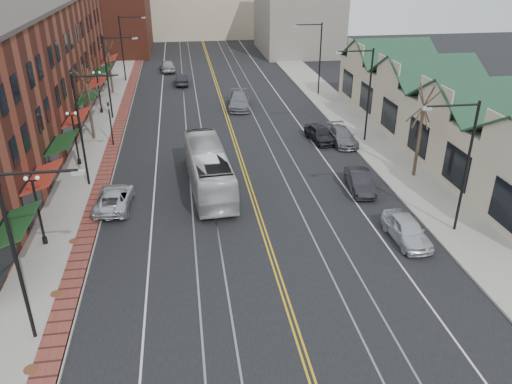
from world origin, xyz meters
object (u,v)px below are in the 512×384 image
object	(u,v)px
parked_suv	(114,198)
parked_car_d	(320,134)
transit_bus	(208,169)
parked_car_c	(342,136)
parked_car_a	(407,230)
parked_car_b	(360,182)

from	to	relation	value
parked_suv	parked_car_d	bearing A→B (deg)	-145.12
transit_bus	parked_suv	bearing A→B (deg)	14.40
parked_car_c	parked_car_d	distance (m)	1.98
parked_car_a	parked_car_c	distance (m)	16.40
transit_bus	parked_car_b	size ratio (longest dim) A/B	2.56
transit_bus	parked_car_a	size ratio (longest dim) A/B	2.53
parked_car_a	transit_bus	bearing A→B (deg)	138.94
parked_car_d	parked_car_b	bearing A→B (deg)	-96.68
transit_bus	parked_car_a	xyz separation A→B (m)	(11.00, -8.98, -0.77)
parked_car_a	parked_car_c	world-z (taller)	parked_car_a
transit_bus	parked_car_c	bearing A→B (deg)	-152.46
parked_suv	parked_car_a	size ratio (longest dim) A/B	1.13
parked_car_b	parked_car_d	world-z (taller)	parked_car_d
parked_car_b	parked_car_d	xyz separation A→B (m)	(-0.16, 10.24, 0.02)
transit_bus	parked_suv	size ratio (longest dim) A/B	2.24
transit_bus	parked_car_c	xyz separation A→B (m)	(12.20, 7.38, -0.82)
parked_suv	parked_car_a	distance (m)	18.72
transit_bus	parked_car_c	size ratio (longest dim) A/B	2.29
parked_suv	parked_car_d	distance (m)	19.70
parked_car_c	parked_car_d	size ratio (longest dim) A/B	1.12
parked_suv	parked_car_b	xyz separation A→B (m)	(16.96, 0.04, 0.02)
parked_car_a	parked_car_b	distance (m)	6.95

